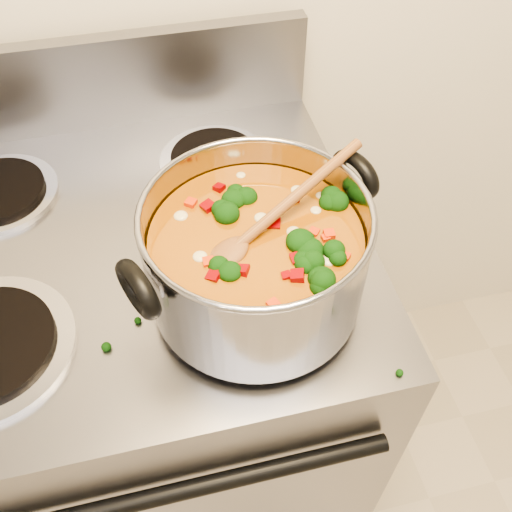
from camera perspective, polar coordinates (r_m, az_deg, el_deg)
The scene contains 4 objects.
electric_range at distance 1.23m, azimuth -9.79°, elevation -12.82°, with size 0.73×0.66×1.08m.
stockpot at distance 0.70m, azimuth -0.02°, elevation -0.10°, with size 0.33×0.27×0.16m.
wooden_spoon at distance 0.67m, azimuth 0.61°, elevation 3.12°, with size 0.23×0.13×0.08m.
cooktop_crumbs at distance 0.76m, azimuth -9.63°, elevation -6.28°, with size 0.33×0.31×0.01m.
Camera 1 is at (0.01, 0.57, 1.54)m, focal length 40.00 mm.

